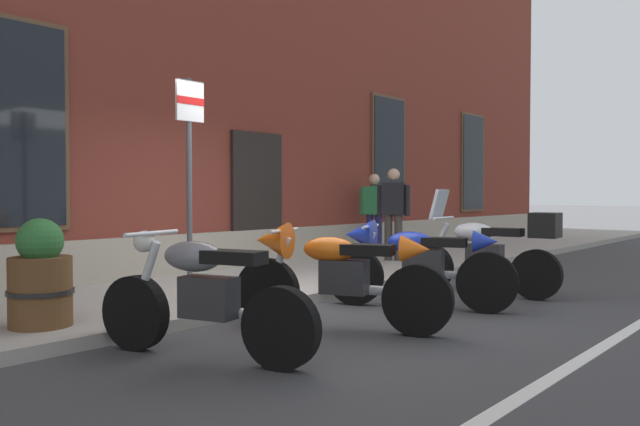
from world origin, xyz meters
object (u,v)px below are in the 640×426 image
motorcycle_blue_sport (412,260)px  barrel_planter (40,279)px  motorcycle_orange_sport (331,271)px  pedestrian_striped_shirt (374,210)px  motorcycle_grey_naked (202,297)px  motorcycle_silver_touring (490,251)px  pedestrian_dark_jacket (393,209)px  parking_sign (189,157)px

motorcycle_blue_sport → barrel_planter: bearing=153.9°
motorcycle_orange_sport → pedestrian_striped_shirt: pedestrian_striped_shirt is taller
motorcycle_grey_naked → motorcycle_silver_touring: size_ratio=0.98×
motorcycle_grey_naked → pedestrian_dark_jacket: 6.58m
motorcycle_silver_touring → pedestrian_striped_shirt: (2.58, 3.60, 0.42)m
motorcycle_grey_naked → parking_sign: 2.37m
motorcycle_blue_sport → pedestrian_dark_jacket: 4.03m
pedestrian_striped_shirt → barrel_planter: pedestrian_striped_shirt is taller
motorcycle_grey_naked → pedestrian_striped_shirt: 7.64m
parking_sign → pedestrian_striped_shirt: bearing=15.4°
motorcycle_silver_touring → pedestrian_dark_jacket: (1.83, 2.66, 0.46)m
motorcycle_silver_touring → pedestrian_dark_jacket: size_ratio=1.24×
pedestrian_striped_shirt → barrel_planter: (-7.40, -1.64, -0.45)m
pedestrian_striped_shirt → parking_sign: (-5.71, -1.58, 0.70)m
pedestrian_striped_shirt → parking_sign: parking_sign is taller
motorcycle_grey_naked → pedestrian_dark_jacket: bearing=20.5°
motorcycle_grey_naked → barrel_planter: barrel_planter is taller
pedestrian_striped_shirt → parking_sign: bearing=-164.6°
barrel_planter → motorcycle_grey_naked: bearing=-72.7°
motorcycle_blue_sport → barrel_planter: 3.81m
motorcycle_grey_naked → motorcycle_silver_touring: 4.34m
motorcycle_silver_touring → pedestrian_striped_shirt: 4.45m
motorcycle_grey_naked → pedestrian_striped_shirt: size_ratio=1.25×
motorcycle_blue_sport → pedestrian_striped_shirt: size_ratio=1.32×
motorcycle_grey_naked → motorcycle_orange_sport: 1.50m
pedestrian_striped_shirt → barrel_planter: size_ratio=1.64×
motorcycle_grey_naked → pedestrian_striped_shirt: (6.90, 3.24, 0.50)m
pedestrian_dark_jacket → barrel_planter: pedestrian_dark_jacket is taller
motorcycle_orange_sport → motorcycle_silver_touring: motorcycle_silver_touring is taller
parking_sign → motorcycle_orange_sport: bearing=-80.2°
motorcycle_orange_sport → pedestrian_striped_shirt: size_ratio=1.33×
motorcycle_orange_sport → parking_sign: 2.10m
barrel_planter → parking_sign: bearing=2.3°
motorcycle_blue_sport → parking_sign: parking_sign is taller
motorcycle_grey_naked → parking_sign: size_ratio=0.81×
motorcycle_silver_touring → pedestrian_striped_shirt: pedestrian_striped_shirt is taller
pedestrian_dark_jacket → pedestrian_striped_shirt: pedestrian_dark_jacket is taller
pedestrian_dark_jacket → barrel_planter: bearing=-174.0°
motorcycle_orange_sport → pedestrian_dark_jacket: size_ratio=1.28×
motorcycle_orange_sport → pedestrian_striped_shirt: (5.40, 3.32, 0.43)m
motorcycle_grey_naked → barrel_planter: bearing=107.3°
motorcycle_grey_naked → motorcycle_orange_sport: motorcycle_orange_sport is taller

